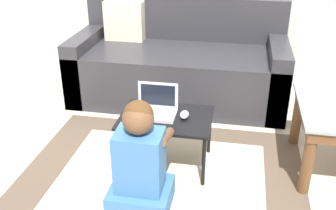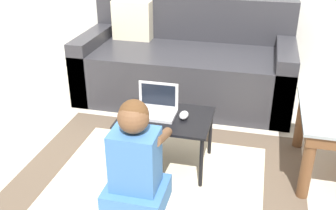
% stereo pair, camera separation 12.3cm
% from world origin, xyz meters
% --- Properties ---
extents(ground_plane, '(16.00, 16.00, 0.00)m').
position_xyz_m(ground_plane, '(0.00, 0.00, 0.00)').
color(ground_plane, beige).
extents(area_rug, '(1.83, 1.56, 0.01)m').
position_xyz_m(area_rug, '(-0.01, -0.21, 0.00)').
color(area_rug, brown).
rests_on(area_rug, ground_plane).
extents(couch, '(1.86, 0.90, 0.86)m').
position_xyz_m(couch, '(-0.11, 1.15, 0.30)').
color(couch, '#2D2D33').
rests_on(couch, ground_plane).
extents(laptop_desk, '(0.59, 0.43, 0.37)m').
position_xyz_m(laptop_desk, '(-0.01, 0.01, 0.33)').
color(laptop_desk, black).
rests_on(laptop_desk, ground_plane).
extents(laptop, '(0.26, 0.18, 0.20)m').
position_xyz_m(laptop, '(-0.08, 0.03, 0.40)').
color(laptop, silver).
rests_on(laptop, laptop_desk).
extents(computer_mouse, '(0.06, 0.10, 0.04)m').
position_xyz_m(computer_mouse, '(0.11, 0.02, 0.39)').
color(computer_mouse, silver).
rests_on(computer_mouse, laptop_desk).
extents(person_seated, '(0.35, 0.43, 0.68)m').
position_xyz_m(person_seated, '(-0.07, -0.43, 0.29)').
color(person_seated, '#3D70B2').
rests_on(person_seated, ground_plane).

